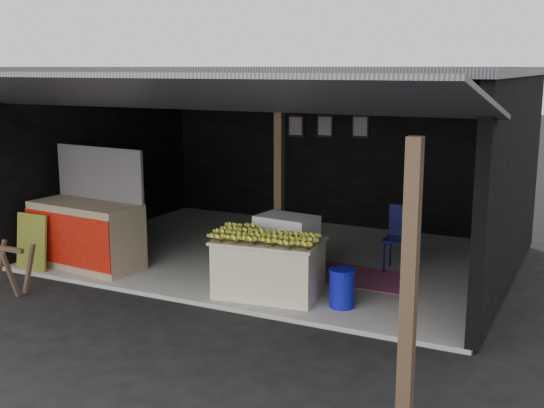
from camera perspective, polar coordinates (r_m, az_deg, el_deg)
The scene contains 13 objects.
ground at distance 8.94m, azimuth -6.57°, elevation -8.42°, with size 80.00×80.00×0.00m, color black.
concrete_slab at distance 11.00m, azimuth 0.56°, elevation -4.36°, with size 7.00×5.00×0.06m, color gray.
shophouse at distance 10.91m, azimuth 1.31°, elevation 6.56°, with size 7.40×7.29×3.02m.
banana_table at distance 8.94m, azimuth -0.30°, elevation -5.35°, with size 1.47×1.01×0.76m.
banana_pile at distance 8.82m, azimuth -0.30°, elevation -2.54°, with size 1.27×0.76×0.15m, color yellow, non-canonical shape.
white_crate at distance 9.67m, azimuth 1.22°, elevation -3.63°, with size 0.87×0.64×0.90m.
neighbor_stall at distance 10.60m, azimuth -15.24°, elevation -2.24°, with size 1.79×0.93×1.78m.
green_signboard at distance 10.70m, azimuth -19.46°, elevation -3.00°, with size 0.56×0.04×0.84m, color black.
sawhorse at distance 9.90m, azimuth -21.44°, elevation -4.66°, with size 0.69×0.58×0.66m.
water_barrel at distance 8.61m, azimuth 5.87°, elevation -7.11°, with size 0.32×0.32×0.46m, color #0D1298.
plastic_chair at distance 10.22m, azimuth 10.83°, elevation -2.35°, with size 0.47×0.47×0.96m.
magenta_rug at distance 9.90m, azimuth 7.29°, elevation -6.05°, with size 1.50×1.00×0.01m, color maroon.
picture_frames at distance 12.89m, azimuth 4.60°, elevation 6.52°, with size 1.62×0.04×0.46m.
Camera 1 is at (4.64, -7.02, 3.02)m, focal length 45.00 mm.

